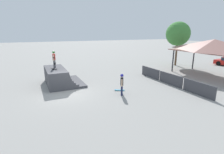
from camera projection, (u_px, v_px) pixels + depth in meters
ground_plane at (69, 93)px, 14.32m from camera, size 160.00×160.00×0.00m
quarter_pipe_ramp at (59, 77)px, 16.59m from camera, size 4.31×3.26×1.58m
skater_on_deck at (54, 58)px, 16.27m from camera, size 0.69×0.32×1.60m
skateboard_on_deck at (54, 69)px, 15.84m from camera, size 0.80×0.51×0.09m
bystander_walking at (122, 83)px, 13.77m from camera, size 0.64×0.41×1.71m
skateboard_on_ground at (119, 90)px, 14.95m from camera, size 0.57×0.85×0.09m
barrier_fence at (170, 79)px, 16.59m from camera, size 9.13×0.12×1.05m
pavilion_shelter at (214, 46)px, 18.74m from camera, size 9.15×4.26×4.13m
tree_beside_pavilion at (178, 34)px, 25.17m from camera, size 3.43×3.43×6.31m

